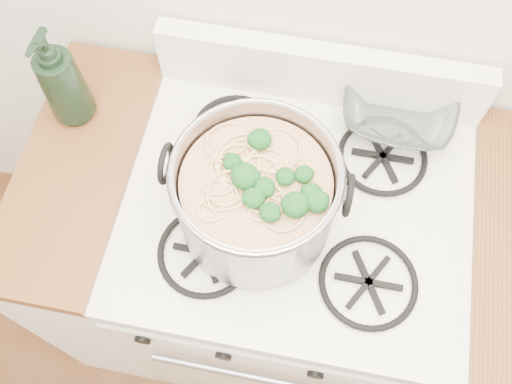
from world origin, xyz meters
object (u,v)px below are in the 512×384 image
(bottle, at_px, (60,77))
(gas_range, at_px, (287,272))
(spatula, at_px, (293,174))
(glass_bowl, at_px, (397,111))
(stock_pot, at_px, (256,197))

(bottle, bearing_deg, gas_range, -8.21)
(spatula, relative_size, glass_bowl, 3.00)
(glass_bowl, bearing_deg, gas_range, -125.29)
(glass_bowl, bearing_deg, bottle, -169.49)
(glass_bowl, height_order, bottle, bottle)
(bottle, bearing_deg, spatula, -2.56)
(stock_pot, distance_m, bottle, 0.50)
(glass_bowl, xyz_separation_m, bottle, (-0.73, -0.14, 0.11))
(bottle, bearing_deg, glass_bowl, 15.78)
(gas_range, height_order, glass_bowl, glass_bowl)
(gas_range, xyz_separation_m, stock_pot, (-0.08, -0.06, 0.59))
(glass_bowl, relative_size, bottle, 0.39)
(glass_bowl, bearing_deg, spatula, -135.34)
(gas_range, bearing_deg, stock_pot, -145.79)
(gas_range, bearing_deg, spatula, 110.44)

